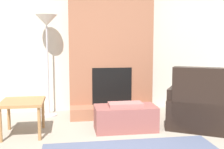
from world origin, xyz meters
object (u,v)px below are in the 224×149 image
object	(u,v)px
ottoman	(125,117)
armchair	(204,108)
floor_lamp_left	(47,28)
side_table	(23,105)

from	to	relation	value
ottoman	armchair	distance (m)	1.19
floor_lamp_left	side_table	bearing A→B (deg)	-105.92
ottoman	side_table	xyz separation A→B (m)	(-1.43, 0.02, 0.22)
armchair	side_table	bearing A→B (deg)	29.15
ottoman	side_table	distance (m)	1.44
ottoman	armchair	size ratio (longest dim) A/B	0.66
ottoman	floor_lamp_left	bearing A→B (deg)	139.47
side_table	floor_lamp_left	world-z (taller)	floor_lamp_left
ottoman	floor_lamp_left	distance (m)	2.00
side_table	floor_lamp_left	size ratio (longest dim) A/B	0.35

